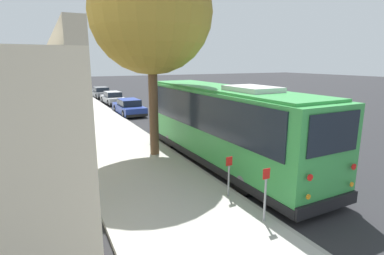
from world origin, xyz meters
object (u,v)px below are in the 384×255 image
(parked_sedan_gray, at_px, (101,93))
(sign_post_near, at_px, (265,194))
(parked_sedan_silver, at_px, (113,98))
(street_tree, at_px, (150,4))
(sign_post_far, at_px, (229,176))
(shuttle_bus, at_px, (222,121))
(parked_sedan_blue, at_px, (129,107))

(parked_sedan_gray, distance_m, sign_post_near, 31.67)
(parked_sedan_silver, xyz_separation_m, street_tree, (-18.52, 2.10, 6.03))
(street_tree, relative_size, sign_post_far, 7.38)
(shuttle_bus, height_order, parked_sedan_blue, shuttle_bus)
(parked_sedan_blue, xyz_separation_m, sign_post_near, (-18.54, 1.34, 0.32))
(parked_sedan_gray, height_order, sign_post_near, sign_post_near)
(shuttle_bus, xyz_separation_m, parked_sedan_blue, (13.71, 0.36, -1.24))
(parked_sedan_gray, bearing_deg, shuttle_bus, 177.53)
(parked_sedan_blue, height_order, sign_post_far, sign_post_far)
(parked_sedan_silver, distance_m, sign_post_near, 25.62)
(shuttle_bus, xyz_separation_m, parked_sedan_silver, (20.74, 0.18, -1.24))
(sign_post_far, bearing_deg, street_tree, 6.10)
(parked_sedan_silver, distance_m, parked_sedan_gray, 6.06)
(sign_post_near, height_order, sign_post_far, sign_post_near)
(parked_sedan_gray, distance_m, sign_post_far, 29.97)
(parked_sedan_gray, xyz_separation_m, sign_post_near, (-31.63, 1.39, 0.32))
(parked_sedan_gray, bearing_deg, parked_sedan_blue, 176.64)
(parked_sedan_silver, bearing_deg, parked_sedan_gray, 0.29)
(parked_sedan_gray, height_order, sign_post_far, sign_post_far)
(street_tree, relative_size, sign_post_near, 6.45)
(shuttle_bus, bearing_deg, street_tree, 44.80)
(parked_sedan_silver, xyz_separation_m, sign_post_near, (-25.57, 1.52, 0.32))
(parked_sedan_silver, relative_size, street_tree, 0.49)
(street_tree, xyz_separation_m, sign_post_near, (-7.05, -0.57, -5.71))
(parked_sedan_blue, height_order, parked_sedan_gray, parked_sedan_blue)
(shuttle_bus, distance_m, parked_sedan_silver, 20.78)
(parked_sedan_silver, bearing_deg, parked_sedan_blue, 177.56)
(parked_sedan_blue, bearing_deg, sign_post_near, 175.45)
(shuttle_bus, xyz_separation_m, parked_sedan_gray, (26.81, 0.31, -1.24))
(parked_sedan_gray, height_order, street_tree, street_tree)
(parked_sedan_blue, bearing_deg, parked_sedan_gray, -0.63)
(parked_sedan_silver, height_order, street_tree, street_tree)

